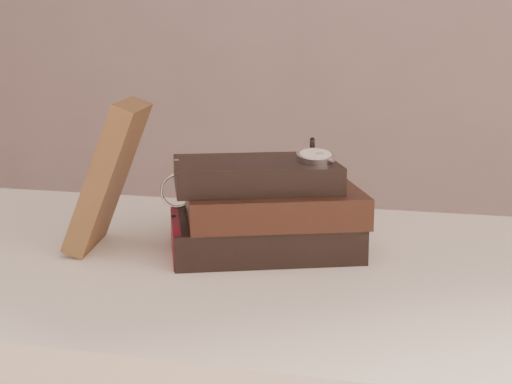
# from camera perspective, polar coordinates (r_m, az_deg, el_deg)

# --- Properties ---
(table) EXTENTS (1.00, 0.60, 0.75)m
(table) POSITION_cam_1_polar(r_m,az_deg,el_deg) (0.98, -4.69, -9.83)
(table) COLOR white
(table) RESTS_ON ground
(book_stack) EXTENTS (0.27, 0.23, 0.11)m
(book_stack) POSITION_cam_1_polar(r_m,az_deg,el_deg) (0.94, 0.67, -1.35)
(book_stack) COLOR black
(book_stack) RESTS_ON table
(journal) EXTENTS (0.12, 0.13, 0.19)m
(journal) POSITION_cam_1_polar(r_m,az_deg,el_deg) (0.97, -10.97, 1.26)
(journal) COLOR #472F1B
(journal) RESTS_ON table
(pocket_watch) EXTENTS (0.06, 0.15, 0.02)m
(pocket_watch) POSITION_cam_1_polar(r_m,az_deg,el_deg) (0.93, 4.44, 2.76)
(pocket_watch) COLOR silver
(pocket_watch) RESTS_ON book_stack
(eyeglasses) EXTENTS (0.13, 0.14, 0.05)m
(eyeglasses) POSITION_cam_1_polar(r_m,az_deg,el_deg) (1.01, -4.53, 0.15)
(eyeglasses) COLOR silver
(eyeglasses) RESTS_ON book_stack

